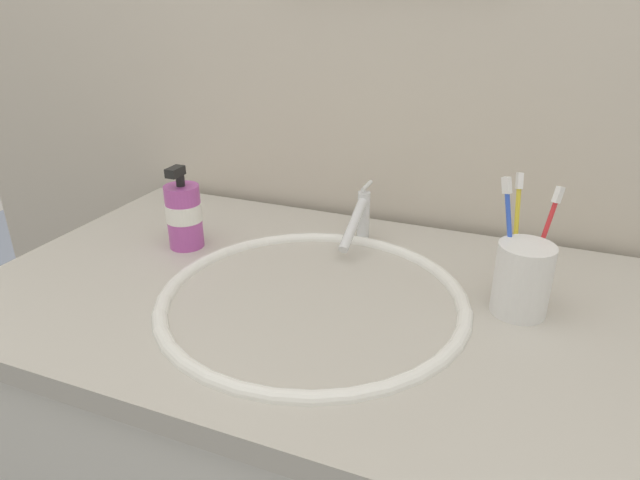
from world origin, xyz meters
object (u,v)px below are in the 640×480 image
toothbrush_blue (510,234)px  soap_dispenser (184,214)px  toothbrush_yellow (516,229)px  toothbrush_red (543,238)px  toothbrush_cup (522,279)px  faucet (360,218)px

toothbrush_blue → soap_dispenser: toothbrush_blue is taller
soap_dispenser → toothbrush_yellow: bearing=3.7°
toothbrush_red → soap_dispenser: 0.62m
toothbrush_yellow → soap_dispenser: (-0.58, -0.04, -0.05)m
toothbrush_cup → toothbrush_red: 0.07m
toothbrush_yellow → soap_dispenser: toothbrush_yellow is taller
toothbrush_red → toothbrush_blue: bearing=-155.9°
faucet → toothbrush_red: bearing=-17.5°
toothbrush_yellow → toothbrush_blue: toothbrush_blue is taller
toothbrush_cup → toothbrush_blue: (-0.03, 0.02, 0.06)m
faucet → toothbrush_red: 0.34m
faucet → toothbrush_yellow: toothbrush_yellow is taller
toothbrush_blue → toothbrush_red: bearing=24.1°
toothbrush_blue → soap_dispenser: 0.57m
toothbrush_cup → soap_dispenser: size_ratio=0.70×
faucet → toothbrush_red: size_ratio=0.89×
toothbrush_yellow → toothbrush_red: 0.04m
toothbrush_red → soap_dispenser: size_ratio=1.14×
faucet → toothbrush_blue: toothbrush_blue is taller
faucet → toothbrush_blue: bearing=-24.1°
faucet → toothbrush_blue: (0.27, -0.12, 0.06)m
faucet → soap_dispenser: size_ratio=1.01×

